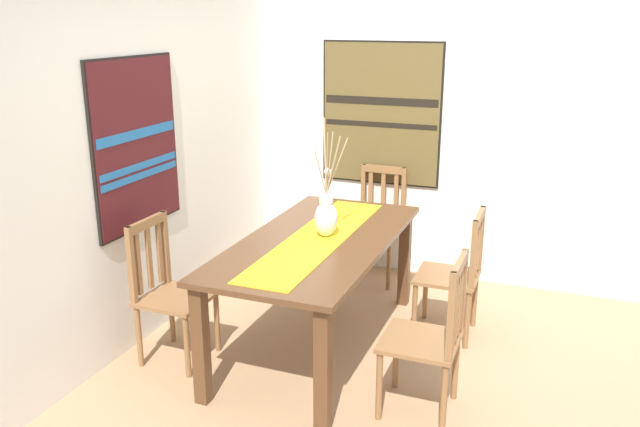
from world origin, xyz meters
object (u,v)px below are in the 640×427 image
at_px(chair_0, 455,273).
at_px(chair_1, 169,290).
at_px(dining_table, 318,254).
at_px(painting_on_back_wall, 136,144).
at_px(chair_3, 378,224).
at_px(centerpiece_vase, 326,215).
at_px(painting_on_side_wall, 381,114).
at_px(chair_2, 432,334).

xyz_separation_m(chair_0, chair_1, (-1.00, 1.67, 0.01)).
relative_size(dining_table, chair_0, 2.10).
xyz_separation_m(chair_1, painting_on_back_wall, (0.21, 0.32, 0.89)).
bearing_deg(chair_3, dining_table, 179.17).
bearing_deg(dining_table, painting_on_back_wall, 103.49).
bearing_deg(painting_on_back_wall, chair_3, -36.18).
bearing_deg(chair_1, dining_table, -59.78).
xyz_separation_m(centerpiece_vase, painting_on_side_wall, (1.50, 0.08, 0.45)).
bearing_deg(centerpiece_vase, painting_on_back_wall, 105.94).
relative_size(dining_table, centerpiece_vase, 2.50).
bearing_deg(dining_table, chair_3, -0.83).
height_order(centerpiece_vase, chair_0, centerpiece_vase).
bearing_deg(painting_on_back_wall, dining_table, -76.51).
height_order(chair_3, painting_on_back_wall, painting_on_back_wall).
relative_size(dining_table, chair_1, 2.03).
height_order(chair_0, painting_on_side_wall, painting_on_side_wall).
bearing_deg(chair_2, chair_3, 25.05).
bearing_deg(painting_on_side_wall, chair_0, -140.56).
height_order(dining_table, chair_2, chair_2).
height_order(chair_0, painting_on_back_wall, painting_on_back_wall).
bearing_deg(chair_3, chair_2, -154.95).
height_order(chair_2, chair_3, chair_3).
xyz_separation_m(centerpiece_vase, chair_1, (-0.55, 0.88, -0.45)).
bearing_deg(chair_0, chair_1, 120.83).
bearing_deg(chair_0, chair_3, 44.04).
bearing_deg(painting_on_back_wall, centerpiece_vase, -74.06).
height_order(dining_table, chair_0, chair_0).
distance_m(centerpiece_vase, chair_0, 1.01).
height_order(chair_1, chair_3, chair_3).
distance_m(chair_0, chair_2, 1.00).
distance_m(centerpiece_vase, chair_1, 1.13).
xyz_separation_m(dining_table, centerpiece_vase, (0.06, -0.03, 0.26)).
bearing_deg(chair_0, centerpiece_vase, 119.17).
xyz_separation_m(chair_1, painting_on_side_wall, (2.05, -0.80, 0.90)).
relative_size(painting_on_back_wall, painting_on_side_wall, 0.94).
bearing_deg(chair_0, painting_on_back_wall, 111.51).
bearing_deg(painting_on_back_wall, painting_on_side_wall, -31.44).
distance_m(centerpiece_vase, painting_on_side_wall, 1.56).
xyz_separation_m(dining_table, painting_on_back_wall, (-0.28, 1.16, 0.70)).
relative_size(dining_table, painting_on_side_wall, 1.60).
relative_size(centerpiece_vase, painting_on_side_wall, 0.64).
bearing_deg(centerpiece_vase, dining_table, 151.34).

